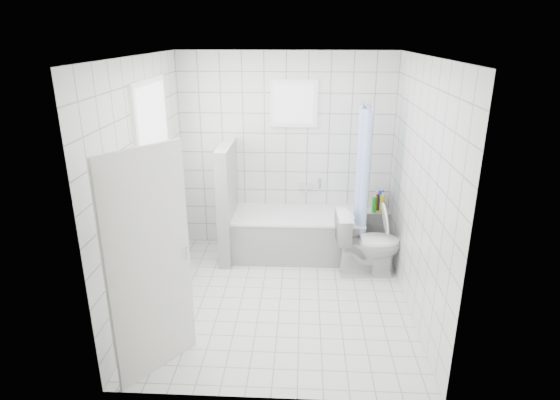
{
  "coord_description": "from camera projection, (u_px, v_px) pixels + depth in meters",
  "views": [
    {
      "loc": [
        0.23,
        -4.53,
        2.82
      ],
      "look_at": [
        -0.02,
        0.35,
        1.05
      ],
      "focal_mm": 30.0,
      "sensor_mm": 36.0,
      "label": 1
    }
  ],
  "objects": [
    {
      "name": "window_sill",
      "position": [
        166.0,
        215.0,
        5.27
      ],
      "size": [
        0.18,
        1.02,
        0.08
      ],
      "primitive_type": "cube",
      "color": "white",
      "rests_on": "wall_left"
    },
    {
      "name": "ceiling",
      "position": [
        280.0,
        56.0,
        4.34
      ],
      "size": [
        3.0,
        3.0,
        0.0
      ],
      "primitive_type": "plane",
      "rotation": [
        3.14,
        0.0,
        0.0
      ],
      "color": "white",
      "rests_on": "ground"
    },
    {
      "name": "wall_back",
      "position": [
        286.0,
        153.0,
        6.19
      ],
      "size": [
        2.8,
        0.02,
        2.6
      ],
      "primitive_type": "cube",
      "color": "white",
      "rests_on": "ground"
    },
    {
      "name": "bathtub",
      "position": [
        297.0,
        234.0,
        6.17
      ],
      "size": [
        1.68,
        0.77,
        0.58
      ],
      "color": "white",
      "rests_on": "ground"
    },
    {
      "name": "window_back",
      "position": [
        294.0,
        104.0,
        5.92
      ],
      "size": [
        0.5,
        0.01,
        0.5
      ],
      "primitive_type": "cube",
      "color": "white",
      "rests_on": "wall_back"
    },
    {
      "name": "tiled_ledge",
      "position": [
        376.0,
        229.0,
        6.36
      ],
      "size": [
        0.4,
        0.24,
        0.55
      ],
      "primitive_type": "cube",
      "color": "white",
      "rests_on": "ground"
    },
    {
      "name": "curtain_rod",
      "position": [
        365.0,
        104.0,
        5.53
      ],
      "size": [
        0.02,
        0.8,
        0.02
      ],
      "primitive_type": "cylinder",
      "rotation": [
        1.57,
        0.0,
        0.0
      ],
      "color": "silver",
      "rests_on": "wall_back"
    },
    {
      "name": "wall_front",
      "position": [
        270.0,
        255.0,
        3.37
      ],
      "size": [
        2.8,
        0.02,
        2.6
      ],
      "primitive_type": "cube",
      "color": "white",
      "rests_on": "ground"
    },
    {
      "name": "wall_right",
      "position": [
        419.0,
        191.0,
        4.71
      ],
      "size": [
        0.02,
        3.0,
        2.6
      ],
      "primitive_type": "cube",
      "color": "white",
      "rests_on": "ground"
    },
    {
      "name": "ledge_bottles",
      "position": [
        379.0,
        203.0,
        6.2
      ],
      "size": [
        0.16,
        0.18,
        0.28
      ],
      "color": "green",
      "rests_on": "tiled_ledge"
    },
    {
      "name": "ground",
      "position": [
        280.0,
        299.0,
        5.22
      ],
      "size": [
        3.0,
        3.0,
        0.0
      ],
      "primitive_type": "plane",
      "color": "white",
      "rests_on": "ground"
    },
    {
      "name": "door",
      "position": [
        150.0,
        266.0,
        3.84
      ],
      "size": [
        0.51,
        0.67,
        2.0
      ],
      "primitive_type": "cube",
      "rotation": [
        0.0,
        0.0,
        -0.63
      ],
      "color": "silver",
      "rests_on": "ground"
    },
    {
      "name": "window_left",
      "position": [
        156.0,
        151.0,
        5.02
      ],
      "size": [
        0.01,
        0.9,
        1.4
      ],
      "primitive_type": "cube",
      "color": "white",
      "rests_on": "wall_left"
    },
    {
      "name": "shower_curtain",
      "position": [
        362.0,
        180.0,
        5.71
      ],
      "size": [
        0.14,
        0.48,
        1.78
      ],
      "primitive_type": null,
      "color": "#5680FE",
      "rests_on": "curtain_rod"
    },
    {
      "name": "tub_faucet",
      "position": [
        306.0,
        186.0,
        6.29
      ],
      "size": [
        0.18,
        0.06,
        0.06
      ],
      "primitive_type": "cube",
      "color": "silver",
      "rests_on": "wall_back"
    },
    {
      "name": "sill_bottles",
      "position": [
        167.0,
        199.0,
        5.29
      ],
      "size": [
        0.17,
        0.45,
        0.31
      ],
      "color": "white",
      "rests_on": "window_sill"
    },
    {
      "name": "partition_wall",
      "position": [
        228.0,
        202.0,
        6.01
      ],
      "size": [
        0.15,
        0.85,
        1.5
      ],
      "primitive_type": "cube",
      "color": "white",
      "rests_on": "ground"
    },
    {
      "name": "wall_left",
      "position": [
        146.0,
        187.0,
        4.85
      ],
      "size": [
        0.02,
        3.0,
        2.6
      ],
      "primitive_type": "cube",
      "color": "white",
      "rests_on": "ground"
    },
    {
      "name": "toilet",
      "position": [
        368.0,
        243.0,
        5.65
      ],
      "size": [
        0.81,
        0.49,
        0.8
      ],
      "primitive_type": "imported",
      "rotation": [
        0.0,
        0.0,
        1.63
      ],
      "color": "white",
      "rests_on": "ground"
    }
  ]
}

